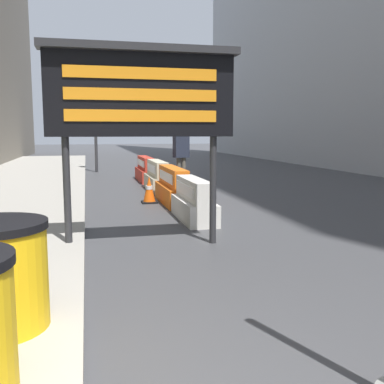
{
  "coord_description": "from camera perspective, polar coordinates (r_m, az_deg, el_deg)",
  "views": [
    {
      "loc": [
        0.06,
        -2.13,
        1.64
      ],
      "look_at": [
        2.53,
        8.36,
        0.2
      ],
      "focal_mm": 42.0,
      "sensor_mm": 36.0,
      "label": 1
    }
  ],
  "objects": [
    {
      "name": "message_board",
      "position": [
        6.36,
        -6.44,
        12.25
      ],
      "size": [
        2.71,
        0.36,
        2.81
      ],
      "color": "#28282B",
      "rests_on": "ground_plane"
    },
    {
      "name": "jersey_barrier_white",
      "position": [
        8.4,
        0.22,
        -1.27
      ],
      "size": [
        0.54,
        1.73,
        0.78
      ],
      "color": "silver",
      "rests_on": "ground_plane"
    },
    {
      "name": "jersey_barrier_orange_near",
      "position": [
        10.38,
        -2.42,
        0.57
      ],
      "size": [
        0.53,
        2.06,
        0.83
      ],
      "color": "orange",
      "rests_on": "ground_plane"
    },
    {
      "name": "jersey_barrier_cream",
      "position": [
        12.67,
        -4.4,
        1.84
      ],
      "size": [
        0.54,
        1.9,
        0.84
      ],
      "color": "beige",
      "rests_on": "ground_plane"
    },
    {
      "name": "jersey_barrier_red_striped",
      "position": [
        15.21,
        -5.9,
        2.75
      ],
      "size": [
        0.5,
        2.16,
        0.82
      ],
      "color": "red",
      "rests_on": "ground_plane"
    },
    {
      "name": "traffic_cone_near",
      "position": [
        10.47,
        -5.46,
        0.27
      ],
      "size": [
        0.35,
        0.35,
        0.63
      ],
      "color": "black",
      "rests_on": "ground_plane"
    },
    {
      "name": "traffic_light_near_curb",
      "position": [
        18.85,
        -12.22,
        10.54
      ],
      "size": [
        0.28,
        0.45,
        3.65
      ],
      "color": "#2D2D30",
      "rests_on": "ground_plane"
    },
    {
      "name": "pedestrian_worker",
      "position": [
        14.11,
        -1.39,
        5.16
      ],
      "size": [
        0.51,
        0.37,
        1.76
      ],
      "rotation": [
        0.0,
        0.0,
        0.21
      ],
      "color": "#514C42",
      "rests_on": "ground_plane"
    }
  ]
}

